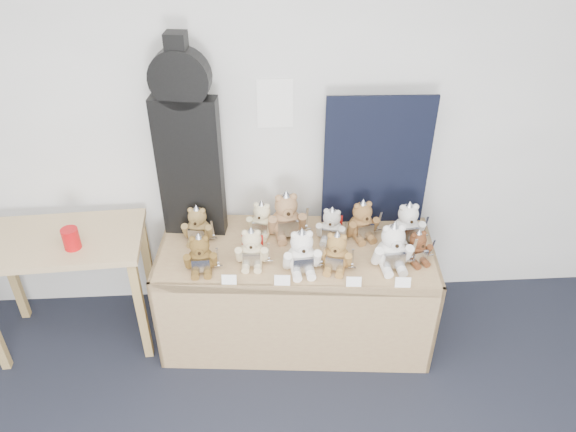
{
  "coord_description": "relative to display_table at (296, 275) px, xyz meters",
  "views": [
    {
      "loc": [
        0.07,
        -0.53,
        2.74
      ],
      "look_at": [
        0.22,
        1.99,
        0.99
      ],
      "focal_mm": 35.0,
      "sensor_mm": 36.0,
      "label": 1
    }
  ],
  "objects": [
    {
      "name": "room_shell",
      "position": [
        -0.09,
        0.47,
        0.9
      ],
      "size": [
        6.0,
        6.0,
        6.0
      ],
      "color": "silver",
      "rests_on": "floor"
    },
    {
      "name": "display_table",
      "position": [
        0.0,
        0.0,
        0.0
      ],
      "size": [
        1.69,
        0.82,
        0.68
      ],
      "rotation": [
        0.0,
        0.0,
        -0.09
      ],
      "color": "#97704D",
      "rests_on": "floor"
    },
    {
      "name": "side_table",
      "position": [
        -1.37,
        0.11,
        0.12
      ],
      "size": [
        0.97,
        0.58,
        0.79
      ],
      "rotation": [
        0.0,
        0.0,
        0.05
      ],
      "color": "tan",
      "rests_on": "floor"
    },
    {
      "name": "guitar_case",
      "position": [
        -0.6,
        0.3,
        0.74
      ],
      "size": [
        0.38,
        0.16,
        1.22
      ],
      "rotation": [
        0.0,
        0.0,
        -0.14
      ],
      "color": "black",
      "rests_on": "display_table"
    },
    {
      "name": "navy_board",
      "position": [
        0.5,
        0.33,
        0.57
      ],
      "size": [
        0.63,
        0.04,
        0.84
      ],
      "primitive_type": "cube",
      "rotation": [
        0.0,
        0.0,
        -0.03
      ],
      "color": "black",
      "rests_on": "display_table"
    },
    {
      "name": "red_cup",
      "position": [
        -1.26,
        0.02,
        0.32
      ],
      "size": [
        0.09,
        0.09,
        0.13
      ],
      "primitive_type": "cylinder",
      "color": "red",
      "rests_on": "side_table"
    },
    {
      "name": "teddy_front_far_left",
      "position": [
        -0.54,
        -0.09,
        0.25
      ],
      "size": [
        0.21,
        0.17,
        0.26
      ],
      "rotation": [
        0.0,
        0.0,
        0.05
      ],
      "color": "brown",
      "rests_on": "display_table"
    },
    {
      "name": "teddy_front_left",
      "position": [
        -0.26,
        -0.05,
        0.25
      ],
      "size": [
        0.21,
        0.18,
        0.26
      ],
      "rotation": [
        0.0,
        0.0,
        -0.06
      ],
      "color": "beige",
      "rests_on": "display_table"
    },
    {
      "name": "teddy_front_centre",
      "position": [
        0.02,
        -0.13,
        0.27
      ],
      "size": [
        0.25,
        0.2,
        0.3
      ],
      "rotation": [
        0.0,
        0.0,
        0.07
      ],
      "color": "white",
      "rests_on": "display_table"
    },
    {
      "name": "teddy_front_right",
      "position": [
        0.22,
        -0.12,
        0.25
      ],
      "size": [
        0.21,
        0.2,
        0.26
      ],
      "rotation": [
        0.0,
        0.0,
        -0.28
      ],
      "color": "olive",
      "rests_on": "display_table"
    },
    {
      "name": "teddy_front_far_right",
      "position": [
        0.53,
        -0.12,
        0.27
      ],
      "size": [
        0.26,
        0.21,
        0.31
      ],
      "rotation": [
        0.0,
        0.0,
        0.07
      ],
      "color": "white",
      "rests_on": "display_table"
    },
    {
      "name": "teddy_front_end",
      "position": [
        0.69,
        -0.08,
        0.24
      ],
      "size": [
        0.19,
        0.17,
        0.23
      ],
      "rotation": [
        0.0,
        0.0,
        0.28
      ],
      "color": "brown",
      "rests_on": "display_table"
    },
    {
      "name": "teddy_back_left",
      "position": [
        -0.19,
        0.24,
        0.25
      ],
      "size": [
        0.2,
        0.19,
        0.25
      ],
      "rotation": [
        0.0,
        0.0,
        -0.3
      ],
      "color": "beige",
      "rests_on": "display_table"
    },
    {
      "name": "teddy_back_centre_left",
      "position": [
        -0.04,
        0.22,
        0.28
      ],
      "size": [
        0.27,
        0.23,
        0.33
      ],
      "rotation": [
        0.0,
        0.0,
        0.11
      ],
      "color": "#9F764F",
      "rests_on": "display_table"
    },
    {
      "name": "teddy_back_centre_right",
      "position": [
        0.22,
        0.15,
        0.25
      ],
      "size": [
        0.2,
        0.19,
        0.25
      ],
      "rotation": [
        0.0,
        0.0,
        -0.3
      ],
      "color": "silver",
      "rests_on": "display_table"
    },
    {
      "name": "teddy_back_right",
      "position": [
        0.41,
        0.17,
        0.26
      ],
      "size": [
        0.23,
        0.21,
        0.28
      ],
      "rotation": [
        0.0,
        0.0,
        0.26
      ],
      "color": "brown",
      "rests_on": "display_table"
    },
    {
      "name": "teddy_back_end",
      "position": [
        0.67,
        0.12,
        0.26
      ],
      "size": [
        0.23,
        0.19,
        0.28
      ],
      "rotation": [
        0.0,
        0.0,
        0.06
      ],
      "color": "silver",
      "rests_on": "display_table"
    },
    {
      "name": "teddy_back_far_left",
      "position": [
        -0.58,
        0.19,
        0.25
      ],
      "size": [
        0.21,
        0.18,
        0.26
      ],
      "rotation": [
        0.0,
        0.0,
        -0.14
      ],
      "color": "olive",
      "rests_on": "display_table"
    },
    {
      "name": "entry_card_a",
      "position": [
        -0.38,
        -0.23,
        0.18
      ],
      "size": [
        0.08,
        0.03,
        0.06
      ],
      "primitive_type": "cube",
      "rotation": [
        -0.24,
        0.0,
        -0.09
      ],
      "color": "white",
      "rests_on": "display_table"
    },
    {
      "name": "entry_card_b",
      "position": [
        -0.09,
        -0.25,
        0.18
      ],
      "size": [
        0.09,
        0.03,
        0.06
      ],
      "primitive_type": "cube",
      "rotation": [
        -0.24,
        0.0,
        -0.09
      ],
      "color": "white",
      "rests_on": "display_table"
    },
    {
      "name": "entry_card_c",
      "position": [
        0.29,
        -0.28,
        0.18
      ],
      "size": [
        0.08,
        0.03,
        0.06
      ],
      "primitive_type": "cube",
      "rotation": [
        -0.24,
        0.0,
        -0.09
      ],
      "color": "white",
      "rests_on": "display_table"
    },
    {
      "name": "entry_card_d",
      "position": [
        0.56,
        -0.31,
        0.18
      ],
      "size": [
        0.09,
        0.03,
        0.06
      ],
      "primitive_type": "cube",
      "rotation": [
        -0.24,
        0.0,
        -0.09
      ],
      "color": "white",
      "rests_on": "display_table"
    }
  ]
}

